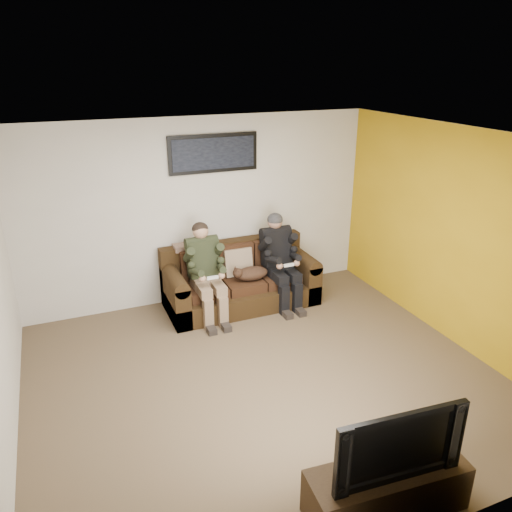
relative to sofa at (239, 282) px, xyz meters
name	(u,v)px	position (x,y,z in m)	size (l,w,h in m)	color
floor	(264,378)	(-0.40, -1.83, -0.33)	(5.00, 5.00, 0.00)	brown
ceiling	(266,140)	(-0.40, -1.83, 2.27)	(5.00, 5.00, 0.00)	silver
wall_back	(201,211)	(-0.40, 0.42, 0.97)	(5.00, 5.00, 0.00)	beige
wall_front	(408,401)	(-0.40, -4.08, 0.97)	(5.00, 5.00, 0.00)	beige
wall_right	(457,238)	(2.10, -1.83, 0.97)	(4.50, 4.50, 0.00)	beige
accent_wall_right	(456,238)	(2.09, -1.83, 0.97)	(4.50, 4.50, 0.00)	#C29613
sofa	(239,282)	(0.00, 0.00, 0.00)	(2.11, 0.91, 0.86)	black
throw_pillow	(238,262)	(0.00, 0.04, 0.29)	(0.40, 0.12, 0.38)	#947C61
throw_blanket	(189,246)	(-0.64, 0.27, 0.54)	(0.43, 0.21, 0.08)	gray
person_left	(205,267)	(-0.54, -0.18, 0.39)	(0.51, 0.87, 1.28)	#8B7057
person_right	(279,255)	(0.54, -0.18, 0.39)	(0.51, 0.86, 1.29)	black
cat	(251,273)	(0.09, -0.20, 0.20)	(0.66, 0.26, 0.24)	#462B1B
framed_poster	(213,153)	(-0.20, 0.39, 1.77)	(1.25, 0.05, 0.52)	black
tv_stand	(386,490)	(-0.22, -3.78, -0.13)	(1.26, 0.41, 0.40)	#302010
television	(393,438)	(-0.22, -3.78, 0.37)	(1.04, 0.14, 0.60)	black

